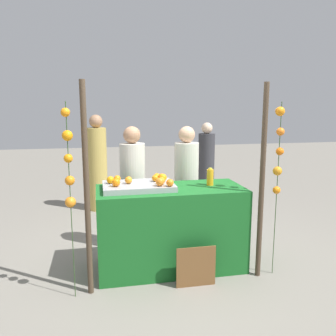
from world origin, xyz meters
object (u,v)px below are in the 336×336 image
object	(u,v)px
chalkboard_sign	(196,267)
orange_0	(162,181)
juice_bottle	(210,177)
orange_1	(116,182)
stall_counter	(171,228)
vendor_right	(186,190)
vendor_left	(133,193)

from	to	relation	value
chalkboard_sign	orange_0	bearing A→B (deg)	122.76
orange_0	juice_bottle	bearing A→B (deg)	8.16
orange_1	juice_bottle	distance (m)	1.09
stall_counter	orange_0	xyz separation A→B (m)	(-0.11, -0.05, 0.57)
stall_counter	chalkboard_sign	size ratio (longest dim) A/B	3.72
chalkboard_sign	vendor_right	size ratio (longest dim) A/B	0.28
orange_0	vendor_right	world-z (taller)	vendor_right
stall_counter	juice_bottle	distance (m)	0.74
chalkboard_sign	vendor_left	world-z (taller)	vendor_left
stall_counter	chalkboard_sign	xyz separation A→B (m)	(0.17, -0.48, -0.26)
stall_counter	vendor_right	bearing A→B (deg)	61.88
juice_bottle	orange_0	bearing A→B (deg)	-171.84
juice_bottle	chalkboard_sign	world-z (taller)	juice_bottle
stall_counter	vendor_left	size ratio (longest dim) A/B	1.03
chalkboard_sign	juice_bottle	bearing A→B (deg)	59.24
stall_counter	orange_0	bearing A→B (deg)	-157.34
stall_counter	vendor_right	distance (m)	0.80
orange_1	chalkboard_sign	size ratio (longest dim) A/B	0.20
orange_0	orange_1	bearing A→B (deg)	-177.69
orange_0	juice_bottle	xyz separation A→B (m)	(0.59, 0.08, -0.00)
stall_counter	orange_1	xyz separation A→B (m)	(-0.61, -0.07, 0.58)
juice_bottle	vendor_left	bearing A→B (deg)	144.15
juice_bottle	vendor_left	world-z (taller)	vendor_left
orange_0	orange_1	xyz separation A→B (m)	(-0.50, -0.02, 0.00)
orange_0	vendor_left	distance (m)	0.79
chalkboard_sign	vendor_right	bearing A→B (deg)	80.66
vendor_left	vendor_right	xyz separation A→B (m)	(0.72, 0.02, -0.00)
orange_1	vendor_left	xyz separation A→B (m)	(0.25, 0.71, -0.30)
orange_1	chalkboard_sign	distance (m)	1.22
vendor_right	chalkboard_sign	bearing A→B (deg)	-99.34
stall_counter	vendor_left	xyz separation A→B (m)	(-0.36, 0.64, 0.27)
chalkboard_sign	vendor_left	size ratio (longest dim) A/B	0.28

